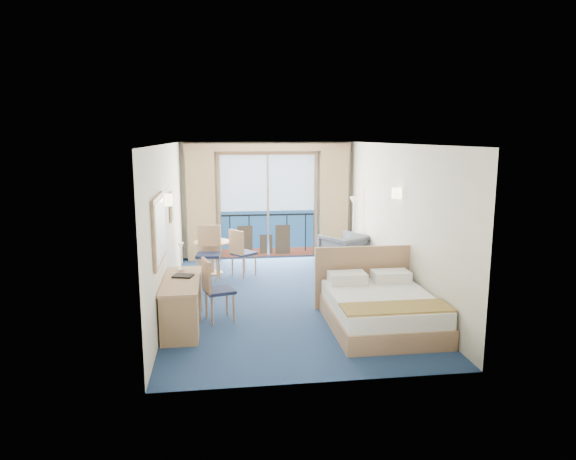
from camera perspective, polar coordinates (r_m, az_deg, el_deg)
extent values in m
plane|color=navy|center=(9.23, -0.28, -7.47)|extent=(6.50, 6.50, 0.00)
cube|color=white|center=(12.11, -2.27, 3.36)|extent=(4.00, 0.02, 2.70)
cube|color=white|center=(5.76, 3.90, -4.51)|extent=(4.00, 0.02, 2.70)
cube|color=white|center=(8.88, -13.26, 0.52)|extent=(0.02, 6.50, 2.70)
cube|color=white|center=(9.38, 11.99, 1.08)|extent=(0.02, 6.50, 2.70)
cube|color=white|center=(8.78, -0.29, 9.61)|extent=(4.00, 6.50, 0.02)
cube|color=navy|center=(12.20, -2.23, -0.35)|extent=(2.20, 0.02, 1.08)
cube|color=#ABC5E1|center=(12.03, -2.27, 5.28)|extent=(2.20, 0.02, 1.32)
cube|color=brown|center=(12.29, -2.21, -2.45)|extent=(2.20, 0.02, 0.20)
cube|color=black|center=(12.12, -2.24, 1.69)|extent=(2.20, 0.02, 0.04)
cube|color=tan|center=(11.98, -2.29, 8.61)|extent=(2.36, 0.03, 0.12)
cube|color=tan|center=(12.03, -7.71, 2.51)|extent=(0.06, 0.03, 2.40)
cube|color=tan|center=(12.25, 3.12, 2.72)|extent=(0.06, 0.03, 2.40)
cube|color=silver|center=(12.08, -2.24, 2.63)|extent=(0.05, 0.02, 2.40)
cube|color=#372819|center=(12.26, -0.59, -1.05)|extent=(0.35, 0.02, 0.70)
cube|color=#372819|center=(12.18, -4.79, -1.16)|extent=(0.35, 0.02, 0.70)
cube|color=#372819|center=(12.23, -2.45, -1.56)|extent=(0.30, 0.02, 0.45)
cube|color=black|center=(12.14, -6.46, -0.50)|extent=(0.02, 0.01, 0.90)
cube|color=black|center=(12.16, -4.34, -0.45)|extent=(0.03, 0.01, 0.90)
cube|color=black|center=(12.19, -2.22, -0.40)|extent=(0.03, 0.01, 0.90)
cube|color=black|center=(12.24, -0.13, -0.34)|extent=(0.03, 0.01, 0.90)
cube|color=black|center=(12.31, 1.95, -0.29)|extent=(0.02, 0.01, 0.90)
cube|color=tan|center=(11.89, -9.65, 2.73)|extent=(0.65, 0.22, 2.55)
cube|color=tan|center=(12.18, 5.10, 3.01)|extent=(0.65, 0.22, 2.55)
cube|color=tan|center=(11.87, -2.24, 9.17)|extent=(3.80, 0.25, 0.18)
cube|color=tan|center=(7.37, -14.14, 0.08)|extent=(0.04, 1.25, 0.95)
cube|color=silver|center=(7.37, -13.97, 0.09)|extent=(0.01, 1.12, 0.82)
cube|color=tan|center=(9.28, -12.85, 2.52)|extent=(0.03, 0.42, 0.52)
cube|color=slate|center=(9.28, -12.72, 2.52)|extent=(0.01, 0.34, 0.44)
cylinder|color=beige|center=(8.21, -13.31, 3.26)|extent=(0.18, 0.18, 0.18)
cylinder|color=beige|center=(9.15, 12.01, 4.02)|extent=(0.18, 0.18, 0.18)
cube|color=tan|center=(7.88, 10.34, -9.73)|extent=(1.51, 1.89, 0.28)
cube|color=white|center=(7.79, 10.40, -7.93)|extent=(1.46, 1.84, 0.24)
cube|color=#AA8A42|center=(7.20, 11.96, -8.42)|extent=(1.49, 0.52, 0.03)
cube|color=white|center=(8.26, 6.61, -5.29)|extent=(0.59, 0.38, 0.17)
cube|color=white|center=(8.46, 11.35, -5.05)|extent=(0.59, 0.38, 0.17)
cube|color=tan|center=(8.67, 8.40, -5.18)|extent=(1.66, 0.06, 1.04)
cube|color=#A67958|center=(9.42, 10.55, -5.45)|extent=(0.44, 0.42, 0.57)
cube|color=silver|center=(9.35, 10.84, -3.52)|extent=(0.18, 0.15, 0.07)
imported|color=#4F5660|center=(11.05, 6.24, -2.42)|extent=(1.16, 1.17, 0.79)
cylinder|color=silver|center=(11.64, 7.17, -3.69)|extent=(0.21, 0.21, 0.03)
cylinder|color=silver|center=(11.49, 7.25, -0.30)|extent=(0.02, 0.02, 1.43)
cone|color=silver|center=(11.38, 7.33, 3.23)|extent=(0.19, 0.19, 0.17)
cube|color=tan|center=(7.80, -11.78, -5.53)|extent=(0.54, 1.58, 0.04)
cube|color=#A67958|center=(7.39, -11.96, -9.43)|extent=(0.51, 0.47, 0.70)
cylinder|color=tan|center=(8.11, -13.30, -7.69)|extent=(0.05, 0.05, 0.70)
cylinder|color=tan|center=(8.08, -9.86, -7.64)|extent=(0.05, 0.05, 0.70)
cylinder|color=tan|center=(8.63, -12.96, -6.58)|extent=(0.05, 0.05, 0.70)
cylinder|color=tan|center=(8.59, -9.73, -6.53)|extent=(0.05, 0.05, 0.70)
cube|color=#1C2241|center=(8.06, -7.62, -6.70)|extent=(0.52, 0.52, 0.05)
cube|color=tan|center=(7.94, -9.06, -5.05)|extent=(0.16, 0.42, 0.50)
cylinder|color=tan|center=(8.03, -6.04, -8.58)|extent=(0.04, 0.04, 0.45)
cylinder|color=tan|center=(8.34, -6.78, -7.87)|extent=(0.04, 0.04, 0.45)
cylinder|color=tan|center=(7.94, -8.42, -8.86)|extent=(0.04, 0.04, 0.45)
cylinder|color=tan|center=(8.25, -9.06, -8.13)|extent=(0.04, 0.04, 0.45)
cube|color=black|center=(7.93, -11.59, -5.01)|extent=(0.33, 0.28, 0.03)
cylinder|color=silver|center=(8.25, -11.75, -4.29)|extent=(0.12, 0.12, 0.02)
cylinder|color=silver|center=(8.21, -11.80, -3.05)|extent=(0.02, 0.02, 0.39)
cone|color=silver|center=(8.17, -11.85, -1.74)|extent=(0.11, 0.11, 0.10)
cylinder|color=tan|center=(10.73, -8.43, -1.36)|extent=(0.76, 0.76, 0.04)
cylinder|color=tan|center=(10.80, -8.38, -3.09)|extent=(0.08, 0.08, 0.66)
cylinder|color=tan|center=(10.88, -8.34, -4.72)|extent=(0.42, 0.42, 0.03)
cube|color=#1C2241|center=(10.57, -4.93, -2.58)|extent=(0.59, 0.59, 0.05)
cube|color=tan|center=(10.38, -5.76, -1.37)|extent=(0.29, 0.35, 0.49)
cylinder|color=tan|center=(10.61, -3.63, -3.85)|extent=(0.04, 0.04, 0.45)
cylinder|color=tan|center=(10.85, -4.85, -3.55)|extent=(0.04, 0.04, 0.45)
cylinder|color=tan|center=(10.39, -4.97, -4.18)|extent=(0.04, 0.04, 0.45)
cylinder|color=tan|center=(10.64, -6.20, -3.86)|extent=(0.04, 0.04, 0.45)
cube|color=#1C2241|center=(10.26, -8.83, -2.76)|extent=(0.50, 0.50, 0.05)
cube|color=tan|center=(10.42, -8.74, -0.95)|extent=(0.46, 0.09, 0.55)
cylinder|color=tan|center=(10.17, -9.96, -4.48)|extent=(0.04, 0.04, 0.49)
cylinder|color=tan|center=(10.13, -7.86, -4.48)|extent=(0.04, 0.04, 0.49)
cylinder|color=tan|center=(10.53, -9.69, -3.96)|extent=(0.04, 0.04, 0.49)
cylinder|color=tan|center=(10.49, -7.66, -3.96)|extent=(0.04, 0.04, 0.49)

